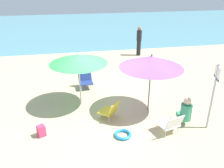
# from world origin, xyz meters

# --- Properties ---
(ground_plane) EXTENTS (40.00, 40.00, 0.00)m
(ground_plane) POSITION_xyz_m (0.00, 0.00, 0.00)
(ground_plane) COLOR #CCB789
(sea_water) EXTENTS (40.00, 16.00, 0.01)m
(sea_water) POSITION_xyz_m (0.00, 14.47, 0.00)
(sea_water) COLOR #5693A3
(sea_water) RESTS_ON ground_plane
(umbrella_green) EXTENTS (1.86, 1.86, 1.82)m
(umbrella_green) POSITION_xyz_m (-0.57, 0.29, 1.62)
(umbrella_green) COLOR silver
(umbrella_green) RESTS_ON ground_plane
(umbrella_purple) EXTENTS (1.96, 1.96, 1.89)m
(umbrella_purple) POSITION_xyz_m (1.55, -0.51, 1.65)
(umbrella_purple) COLOR #4C4C51
(umbrella_purple) RESTS_ON ground_plane
(beach_chair_a) EXTENTS (0.55, 0.59, 0.69)m
(beach_chair_a) POSITION_xyz_m (-0.30, 1.60, 0.36)
(beach_chair_a) COLOR navy
(beach_chair_a) RESTS_ON ground_plane
(beach_chair_b) EXTENTS (0.67, 0.71, 0.65)m
(beach_chair_b) POSITION_xyz_m (1.70, -1.88, 0.34)
(beach_chair_b) COLOR white
(beach_chair_b) RESTS_ON ground_plane
(beach_chair_c) EXTENTS (0.72, 0.72, 0.60)m
(beach_chair_c) POSITION_xyz_m (0.25, -0.80, 0.31)
(beach_chair_c) COLOR gold
(beach_chair_c) RESTS_ON ground_plane
(person_a) EXTENTS (0.27, 0.27, 1.57)m
(person_a) POSITION_xyz_m (2.98, 5.30, 0.80)
(person_a) COLOR black
(person_a) RESTS_ON ground_plane
(person_b) EXTENTS (0.37, 0.56, 0.91)m
(person_b) POSITION_xyz_m (2.30, -1.52, 0.44)
(person_b) COLOR #389970
(person_b) RESTS_ON ground_plane
(warning_sign) EXTENTS (0.18, 0.44, 1.94)m
(warning_sign) POSITION_xyz_m (2.88, -1.80, 1.26)
(warning_sign) COLOR #ADADB2
(warning_sign) RESTS_ON ground_plane
(swim_ring) EXTENTS (0.48, 0.48, 0.09)m
(swim_ring) POSITION_xyz_m (0.41, -1.72, 0.04)
(swim_ring) COLOR #238CD8
(swim_ring) RESTS_ON ground_plane
(beach_bag) EXTENTS (0.27, 0.26, 0.32)m
(beach_bag) POSITION_xyz_m (-1.76, -1.29, 0.16)
(beach_bag) COLOR #DB3866
(beach_bag) RESTS_ON ground_plane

